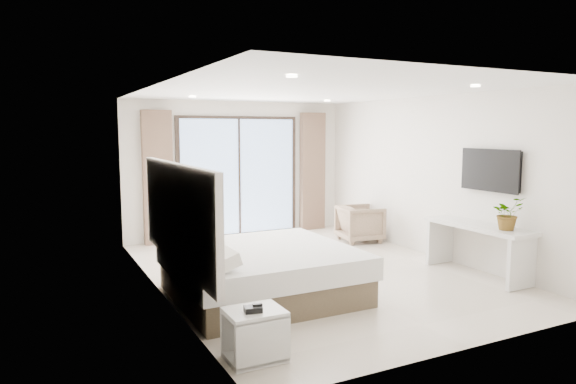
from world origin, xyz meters
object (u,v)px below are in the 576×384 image
Objects in this scene: armchair at (360,222)px; nightstand at (255,335)px; console_desk at (478,237)px; bed at (261,272)px.

nightstand is at bearing 144.46° from armchair.
nightstand is 4.19m from console_desk.
console_desk is at bearing -166.52° from armchair.
nightstand is at bearing -115.60° from bed.
armchair is at bearing 35.61° from bed.
console_desk reaches higher than bed.
bed is at bearing 170.52° from console_desk.
armchair is at bearing 94.00° from console_desk.
armchair is at bearing 45.49° from nightstand.
bed is 3.74m from armchair.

